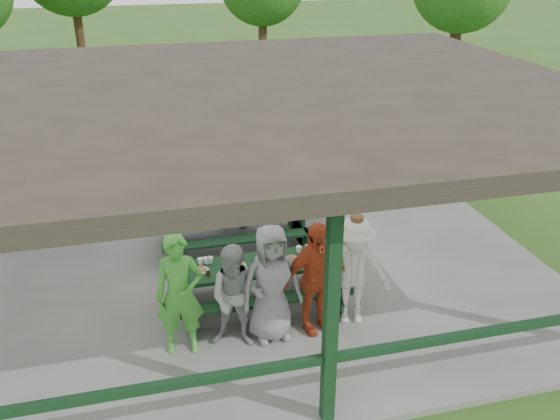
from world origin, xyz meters
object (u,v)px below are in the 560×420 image
object	(u,v)px
contestant_red	(315,278)
spectator_grey	(305,182)
contestant_grey_mid	(271,283)
contestant_grey_left	(236,297)
spectator_lblue	(232,187)
spectator_blue	(158,184)
contestant_green	(180,295)
contestant_white_fedora	(354,271)
farm_trailer	(67,125)
picnic_table_near	(261,278)
picnic_table_far	(236,224)
pickup_truck	(250,105)

from	to	relation	value
contestant_red	spectator_grey	xyz separation A→B (m)	(0.97, 3.80, -0.11)
contestant_grey_mid	contestant_red	size ratio (longest dim) A/B	1.02
contestant_grey_mid	contestant_grey_left	bearing A→B (deg)	-178.62
spectator_lblue	spectator_blue	distance (m)	1.49
contestant_green	contestant_grey_left	size ratio (longest dim) A/B	1.16
contestant_white_fedora	spectator_grey	distance (m)	3.75
spectator_blue	farm_trailer	bearing A→B (deg)	-52.09
spectator_blue	farm_trailer	world-z (taller)	spectator_blue
picnic_table_near	spectator_grey	distance (m)	3.39
contestant_white_fedora	spectator_lblue	distance (m)	3.84
contestant_grey_left	contestant_green	bearing A→B (deg)	-164.84
picnic_table_far	spectator_blue	bearing A→B (deg)	133.10
contestant_white_fedora	pickup_truck	size ratio (longest dim) A/B	0.35
spectator_lblue	spectator_grey	world-z (taller)	spectator_lblue
contestant_red	contestant_green	bearing A→B (deg)	164.66
contestant_grey_mid	contestant_red	xyz separation A→B (m)	(0.66, 0.02, -0.02)
spectator_blue	pickup_truck	world-z (taller)	spectator_blue
picnic_table_near	contestant_red	size ratio (longest dim) A/B	1.51
contestant_green	contestant_red	xyz separation A→B (m)	(1.95, 0.02, -0.04)
contestant_grey_left	spectator_blue	xyz separation A→B (m)	(-0.80, 4.30, 0.05)
spectator_blue	picnic_table_near	bearing A→B (deg)	128.81
contestant_red	spectator_blue	xyz separation A→B (m)	(-1.97, 4.22, -0.04)
picnic_table_near	spectator_grey	bearing A→B (deg)	61.82
contestant_red	spectator_grey	bearing A→B (deg)	59.72
picnic_table_near	pickup_truck	xyz separation A→B (m)	(1.79, 9.69, 0.14)
contestant_grey_left	contestant_red	size ratio (longest dim) A/B	0.90
picnic_table_near	picnic_table_far	bearing A→B (deg)	91.32
spectator_lblue	spectator_blue	xyz separation A→B (m)	(-1.40, 0.50, -0.01)
contestant_green	contestant_grey_mid	distance (m)	1.29
contestant_grey_mid	spectator_grey	bearing A→B (deg)	62.03
contestant_grey_left	pickup_truck	size ratio (longest dim) A/B	0.31
contestant_grey_mid	contestant_white_fedora	bearing A→B (deg)	-1.08
contestant_red	spectator_blue	world-z (taller)	contestant_red
contestant_white_fedora	pickup_truck	distance (m)	10.46
spectator_lblue	picnic_table_far	bearing A→B (deg)	96.77
picnic_table_near	pickup_truck	world-z (taller)	pickup_truck
contestant_white_fedora	spectator_grey	xyz separation A→B (m)	(0.35, 3.73, -0.09)
contestant_green	farm_trailer	xyz separation A→B (m)	(-2.22, 10.02, -0.40)
picnic_table_far	pickup_truck	world-z (taller)	pickup_truck
spectator_lblue	farm_trailer	size ratio (longest dim) A/B	0.48
spectator_lblue	pickup_truck	xyz separation A→B (m)	(1.73, 6.80, -0.24)
contestant_green	pickup_truck	distance (m)	10.99
picnic_table_far	spectator_blue	distance (m)	1.94
spectator_lblue	contestant_red	bearing A→B (deg)	111.83
picnic_table_near	contestant_grey_mid	distance (m)	0.95
contestant_green	farm_trailer	world-z (taller)	contestant_green
contestant_grey_left	contestant_red	distance (m)	1.18
contestant_red	contestant_grey_left	bearing A→B (deg)	167.86
contestant_white_fedora	contestant_red	bearing A→B (deg)	-158.52
contestant_white_fedora	spectator_blue	bearing A→B (deg)	137.56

